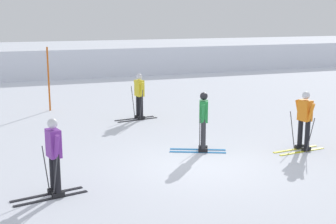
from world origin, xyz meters
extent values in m
plane|color=silver|center=(0.00, 0.00, 0.00)|extent=(120.00, 120.00, 0.00)
cube|color=silver|center=(0.00, 21.63, 0.88)|extent=(80.00, 7.87, 1.77)
cube|color=black|center=(-3.98, -1.02, 0.01)|extent=(1.59, 0.41, 0.02)
cube|color=black|center=(-4.04, -0.74, 0.01)|extent=(1.59, 0.41, 0.02)
cube|color=black|center=(-3.83, -0.99, 0.07)|extent=(0.28, 0.17, 0.10)
cube|color=black|center=(-3.89, -0.71, 0.07)|extent=(0.28, 0.17, 0.10)
cylinder|color=black|center=(-3.83, -0.99, 0.55)|extent=(0.14, 0.14, 0.85)
cylinder|color=black|center=(-3.89, -0.71, 0.55)|extent=(0.14, 0.14, 0.85)
cube|color=purple|center=(-3.86, -0.85, 1.17)|extent=(0.31, 0.42, 0.60)
cylinder|color=purple|center=(-3.83, -1.10, 1.16)|extent=(0.14, 0.27, 0.55)
cylinder|color=purple|center=(-3.93, -0.61, 1.16)|extent=(0.14, 0.27, 0.55)
sphere|color=silver|center=(-3.86, -0.85, 1.60)|extent=(0.22, 0.22, 0.22)
cylinder|color=#38383D|center=(-3.90, -1.16, 0.50)|extent=(0.11, 0.40, 1.02)
cylinder|color=#38383D|center=(-4.02, -0.58, 0.50)|extent=(0.11, 0.40, 1.02)
cube|color=black|center=(-0.05, 5.56, 0.01)|extent=(1.60, 0.33, 0.02)
cube|color=black|center=(-0.09, 5.84, 0.01)|extent=(1.60, 0.33, 0.02)
cube|color=black|center=(0.10, 5.58, 0.07)|extent=(0.28, 0.16, 0.10)
cube|color=black|center=(0.06, 5.86, 0.07)|extent=(0.28, 0.16, 0.10)
cylinder|color=black|center=(0.10, 5.58, 0.55)|extent=(0.14, 0.14, 0.85)
cylinder|color=black|center=(0.06, 5.86, 0.55)|extent=(0.14, 0.14, 0.85)
cube|color=yellow|center=(0.08, 5.72, 1.17)|extent=(0.30, 0.41, 0.60)
cylinder|color=yellow|center=(0.10, 5.47, 1.16)|extent=(0.13, 0.27, 0.55)
cylinder|color=yellow|center=(0.02, 5.96, 1.16)|extent=(0.13, 0.27, 0.55)
sphere|color=silver|center=(0.08, 5.72, 1.60)|extent=(0.22, 0.22, 0.22)
cylinder|color=#38383D|center=(0.04, 5.36, 0.59)|extent=(0.07, 0.30, 1.19)
cylinder|color=#38383D|center=(-0.07, 6.05, 0.59)|extent=(0.07, 0.30, 1.19)
cube|color=gold|center=(3.14, -0.02, 0.01)|extent=(1.60, 0.27, 0.02)
cube|color=gold|center=(3.11, 0.26, 0.01)|extent=(1.60, 0.27, 0.02)
cube|color=black|center=(3.29, 0.00, 0.07)|extent=(0.27, 0.15, 0.10)
cube|color=black|center=(3.25, 0.28, 0.07)|extent=(0.27, 0.15, 0.10)
cylinder|color=black|center=(3.29, 0.00, 0.55)|extent=(0.14, 0.14, 0.85)
cylinder|color=black|center=(3.25, 0.28, 0.55)|extent=(0.14, 0.14, 0.85)
cube|color=orange|center=(3.27, 0.14, 1.17)|extent=(0.28, 0.40, 0.60)
cylinder|color=orange|center=(3.28, -0.11, 1.16)|extent=(0.12, 0.26, 0.55)
cylinder|color=orange|center=(3.22, 0.39, 1.16)|extent=(0.12, 0.26, 0.55)
sphere|color=silver|center=(3.27, 0.14, 1.60)|extent=(0.22, 0.22, 0.22)
cylinder|color=#38383D|center=(3.21, -0.23, 0.53)|extent=(0.05, 0.27, 1.07)
cylinder|color=#38383D|center=(3.13, 0.49, 0.53)|extent=(0.05, 0.27, 1.07)
cube|color=#237AC6|center=(0.33, 0.99, 0.01)|extent=(1.49, 0.75, 0.02)
cube|color=#237AC6|center=(0.44, 1.24, 0.01)|extent=(1.49, 0.75, 0.02)
cube|color=black|center=(0.46, 0.93, 0.07)|extent=(0.29, 0.22, 0.10)
cube|color=black|center=(0.58, 1.18, 0.07)|extent=(0.29, 0.22, 0.10)
cylinder|color=#2D2D33|center=(0.46, 0.93, 0.55)|extent=(0.14, 0.14, 0.85)
cylinder|color=#2D2D33|center=(0.58, 1.18, 0.55)|extent=(0.14, 0.14, 0.85)
cube|color=#23843D|center=(0.52, 1.05, 1.17)|extent=(0.38, 0.45, 0.60)
cylinder|color=#23843D|center=(0.40, 0.83, 1.16)|extent=(0.19, 0.27, 0.55)
cylinder|color=#23843D|center=(0.61, 1.29, 1.16)|extent=(0.19, 0.27, 0.55)
sphere|color=black|center=(0.52, 1.05, 1.60)|extent=(0.22, 0.22, 0.22)
cylinder|color=#38383D|center=(0.31, 0.83, 0.53)|extent=(0.19, 0.38, 1.07)
cylinder|color=#38383D|center=(0.55, 1.36, 0.53)|extent=(0.19, 0.38, 1.07)
cylinder|color=#C65614|center=(-2.87, 8.54, 1.29)|extent=(0.07, 0.07, 2.58)
camera|label=1|loc=(-4.95, -10.57, 3.83)|focal=49.75mm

